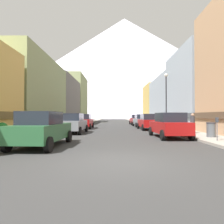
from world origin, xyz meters
The scene contains 24 objects.
ground_plane centered at (0.00, 0.00, 0.00)m, with size 400.00×400.00×0.00m, color #313131.
sidewalk_left centered at (-6.25, 35.00, 0.07)m, with size 2.50×100.00×0.15m, color gray.
sidewalk_right centered at (6.25, 35.00, 0.07)m, with size 2.50×100.00×0.15m, color gray.
storefront_left_1 centered at (-11.42, 16.69, 4.05)m, with size 8.14×13.75×8.39m.
storefront_left_2 centered at (-12.03, 30.13, 4.18)m, with size 9.35×12.84×8.66m.
storefront_left_3 centered at (-10.81, 43.00, 5.60)m, with size 6.93×11.91×11.57m.
storefront_right_1 centered at (11.62, 17.31, 4.57)m, with size 8.54×9.73×9.47m.
storefront_right_2 centered at (12.43, 28.81, 4.04)m, with size 10.16×13.11×8.39m.
storefront_right_3 centered at (11.56, 40.39, 4.28)m, with size 8.41×8.98×8.88m.
car_left_0 centered at (-3.80, 3.31, 0.90)m, with size 2.20×4.46×1.78m.
car_left_1 centered at (-3.80, 10.96, 0.90)m, with size 2.16×4.45×1.78m.
car_left_2 centered at (-3.80, 17.47, 0.90)m, with size 2.08×4.41×1.78m.
car_right_0 centered at (3.80, 7.38, 0.90)m, with size 2.21×4.47×1.78m.
car_right_1 centered at (3.80, 15.48, 0.90)m, with size 2.17×4.45×1.78m.
car_right_2 centered at (3.80, 21.51, 0.90)m, with size 2.21×4.47×1.78m.
car_right_3 centered at (3.80, 28.00, 0.90)m, with size 2.09×4.41×1.78m.
parking_meter_near centered at (5.75, 4.59, 1.01)m, with size 0.14×0.10×1.33m.
trash_bin_right centered at (6.35, 6.49, 0.64)m, with size 0.59×0.59×0.98m.
potted_plant_0 centered at (-7.00, 5.30, 0.75)m, with size 0.70×0.70×1.01m.
pedestrian_0 centered at (-6.25, 17.11, 0.95)m, with size 0.36×0.36×1.72m.
pedestrian_1 centered at (-6.25, 9.58, 0.90)m, with size 0.36×0.36×1.63m.
pedestrian_2 centered at (6.25, 9.30, 0.89)m, with size 0.36×0.36×1.61m.
streetlamp_right centered at (5.35, 13.88, 3.99)m, with size 0.36×0.36×5.86m.
mountain_backdrop centered at (14.95, 260.00, 67.24)m, with size 346.36×346.36×134.47m, color silver.
Camera 1 is at (-0.18, -6.70, 1.57)m, focal length 31.59 mm.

